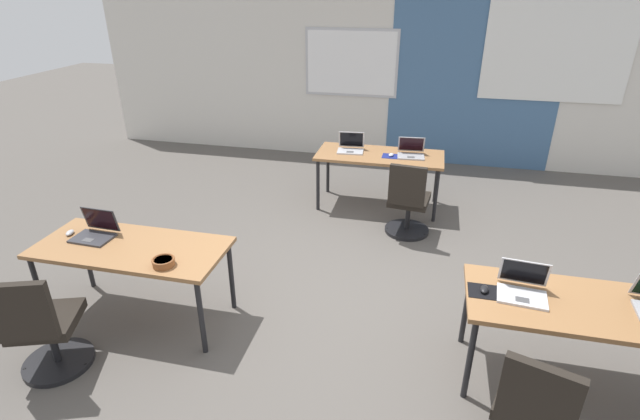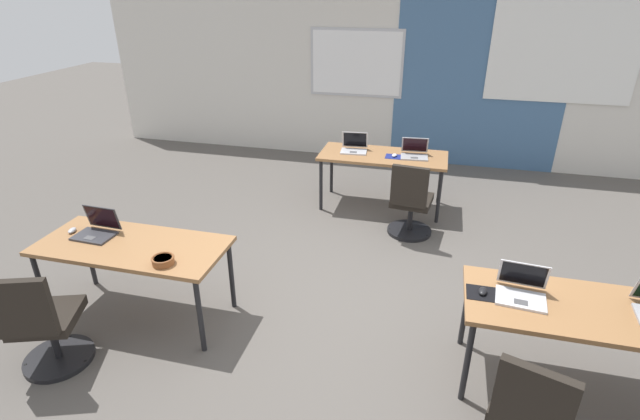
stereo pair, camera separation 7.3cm
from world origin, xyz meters
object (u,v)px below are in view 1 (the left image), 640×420
(mouse_near_right_inner, at_px, (484,289))
(snack_bowl, at_px, (163,262))
(chair_near_left_end, at_px, (44,332))
(laptop_far_right, at_px, (411,152))
(chair_far_right, at_px, (408,205))
(laptop_near_right_inner, at_px, (523,288))
(mouse_near_left_end, at_px, (70,233))
(desk_near_left, at_px, (132,252))
(desk_far_center, at_px, (380,159))
(mouse_far_right, at_px, (391,155))
(chair_near_right_inner, at_px, (533,418))
(laptop_far_left, at_px, (351,147))
(laptop_near_left_end, at_px, (95,231))
(desk_near_right, at_px, (585,312))

(mouse_near_right_inner, height_order, snack_bowl, snack_bowl)
(chair_near_left_end, relative_size, snack_bowl, 5.18)
(laptop_far_right, distance_m, chair_far_right, 0.85)
(chair_far_right, xyz_separation_m, laptop_near_right_inner, (0.90, -2.05, 0.39))
(laptop_far_right, height_order, mouse_near_left_end, laptop_far_right)
(desk_near_left, height_order, desk_far_center, same)
(mouse_far_right, bearing_deg, desk_near_left, -124.59)
(chair_near_left_end, bearing_deg, chair_near_right_inner, 160.31)
(chair_far_right, relative_size, snack_bowl, 5.18)
(desk_near_left, relative_size, mouse_near_right_inner, 14.73)
(laptop_far_left, bearing_deg, chair_near_right_inner, -69.57)
(laptop_near_left_end, distance_m, snack_bowl, 0.86)
(desk_near_right, bearing_deg, laptop_far_left, 126.87)
(laptop_far_right, bearing_deg, mouse_near_right_inner, -80.94)
(laptop_near_right_inner, bearing_deg, mouse_far_right, 119.09)
(mouse_near_right_inner, xyz_separation_m, chair_near_right_inner, (0.27, -0.75, -0.36))
(desk_near_right, relative_size, mouse_near_right_inner, 14.73)
(desk_far_center, relative_size, mouse_near_right_inner, 14.73)
(chair_far_right, distance_m, chair_near_right_inner, 2.98)
(desk_far_center, height_order, mouse_near_left_end, mouse_near_left_end)
(mouse_near_right_inner, bearing_deg, chair_near_left_end, -166.44)
(mouse_near_left_end, bearing_deg, chair_near_left_end, -67.77)
(mouse_near_left_end, bearing_deg, desk_far_center, 49.10)
(desk_near_left, bearing_deg, desk_near_right, 0.00)
(desk_far_center, distance_m, mouse_near_right_inner, 3.00)
(laptop_far_right, height_order, snack_bowl, laptop_far_right)
(chair_far_right, height_order, laptop_near_left_end, laptop_near_left_end)
(laptop_near_right_inner, distance_m, snack_bowl, 2.66)
(snack_bowl, bearing_deg, desk_far_center, 66.32)
(laptop_near_right_inner, distance_m, chair_near_left_end, 3.48)
(laptop_far_right, height_order, chair_far_right, laptop_far_right)
(laptop_far_right, xyz_separation_m, mouse_far_right, (-0.24, -0.08, -0.03))
(desk_near_left, height_order, laptop_far_left, laptop_far_left)
(chair_far_right, relative_size, laptop_near_right_inner, 2.57)
(desk_near_right, xyz_separation_m, desk_far_center, (-1.75, 2.80, 0.00))
(chair_far_right, xyz_separation_m, mouse_near_left_end, (-2.80, -2.02, 0.36))
(chair_near_left_end, bearing_deg, desk_far_center, -139.59)
(laptop_far_left, distance_m, chair_far_right, 1.19)
(desk_far_center, bearing_deg, mouse_far_right, -19.01)
(desk_near_left, xyz_separation_m, desk_near_right, (3.50, 0.00, 0.00))
(mouse_far_right, relative_size, laptop_near_right_inner, 0.31)
(chair_far_right, relative_size, mouse_near_right_inner, 8.47)
(chair_far_right, bearing_deg, mouse_near_left_end, 42.53)
(desk_near_right, xyz_separation_m, laptop_near_right_inner, (-0.42, 0.03, 0.11))
(mouse_near_left_end, height_order, snack_bowl, snack_bowl)
(mouse_far_right, bearing_deg, mouse_near_left_end, -133.13)
(chair_near_right_inner, distance_m, snack_bowl, 2.75)
(desk_near_right, distance_m, laptop_far_left, 3.56)
(laptop_far_left, height_order, chair_far_right, laptop_far_left)
(chair_far_right, height_order, snack_bowl, chair_far_right)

